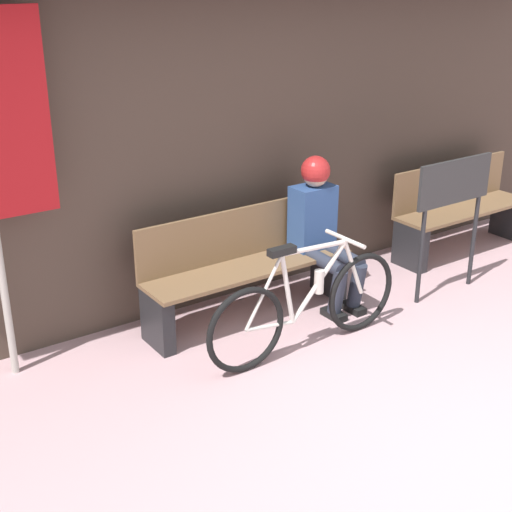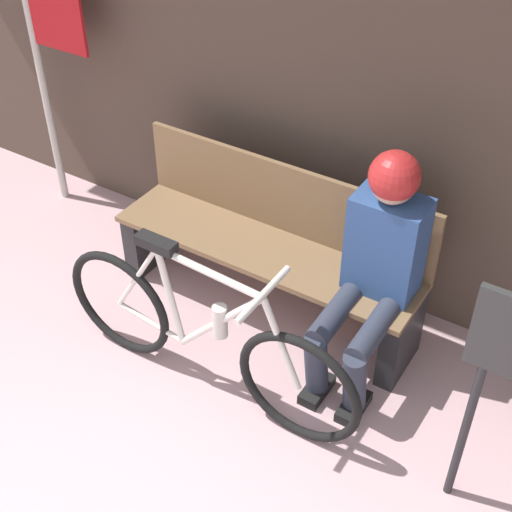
% 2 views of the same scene
% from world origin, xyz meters
% --- Properties ---
extents(storefront_wall, '(12.00, 0.56, 3.20)m').
position_xyz_m(storefront_wall, '(0.00, 2.83, 1.66)').
color(storefront_wall, '#4C3D33').
rests_on(storefront_wall, ground_plane).
extents(park_bench_near, '(1.70, 0.42, 0.84)m').
position_xyz_m(park_bench_near, '(-0.22, 2.39, 0.40)').
color(park_bench_near, brown).
rests_on(park_bench_near, ground_plane).
extents(bicycle, '(1.65, 0.40, 0.83)m').
position_xyz_m(bicycle, '(-0.17, 1.70, 0.35)').
color(bicycle, black).
rests_on(bicycle, ground_plane).
extents(person_seated, '(0.34, 0.64, 1.20)m').
position_xyz_m(person_seated, '(0.41, 2.27, 0.68)').
color(person_seated, '#2D3342').
rests_on(person_seated, ground_plane).
extents(park_bench_far, '(1.50, 0.42, 0.84)m').
position_xyz_m(park_bench_far, '(2.24, 2.39, 0.39)').
color(park_bench_far, brown).
rests_on(park_bench_far, ground_plane).
extents(banner_pole, '(0.45, 0.05, 2.35)m').
position_xyz_m(banner_pole, '(-1.84, 2.58, 1.52)').
color(banner_pole, '#B7B2A8').
rests_on(banner_pole, ground_plane).
extents(signboard, '(0.80, 0.04, 1.15)m').
position_xyz_m(signboard, '(1.38, 1.78, 0.86)').
color(signboard, '#232326').
rests_on(signboard, ground_plane).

